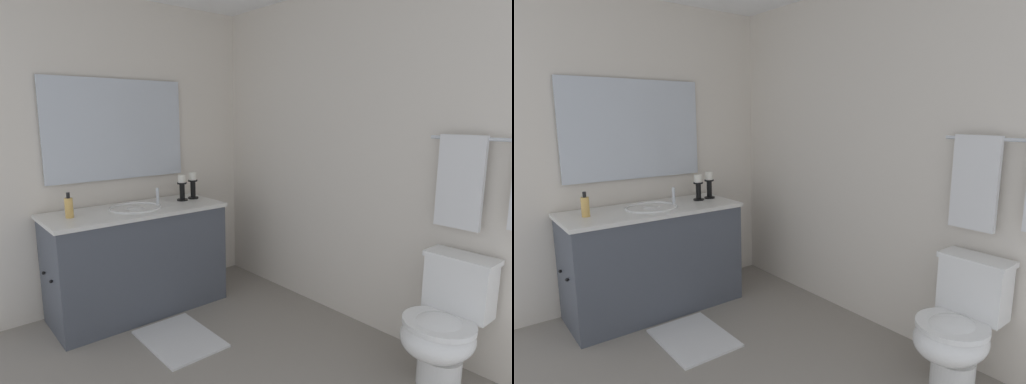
% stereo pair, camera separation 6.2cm
% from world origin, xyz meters
% --- Properties ---
extents(floor, '(2.89, 2.35, 0.02)m').
position_xyz_m(floor, '(0.00, 0.00, -0.01)').
color(floor, gray).
rests_on(floor, ground).
extents(wall_back, '(2.89, 0.04, 2.45)m').
position_xyz_m(wall_back, '(0.00, 1.18, 1.23)').
color(wall_back, silver).
rests_on(wall_back, ground).
extents(wall_left, '(0.04, 2.35, 2.45)m').
position_xyz_m(wall_left, '(-1.44, 0.00, 1.23)').
color(wall_left, silver).
rests_on(wall_left, ground).
extents(vanity_cabinet, '(0.58, 1.34, 0.83)m').
position_xyz_m(vanity_cabinet, '(-1.12, -0.03, 0.42)').
color(vanity_cabinet, '#474C56').
rests_on(vanity_cabinet, ground).
extents(sink_basin, '(0.40, 0.40, 0.24)m').
position_xyz_m(sink_basin, '(-1.12, -0.03, 0.79)').
color(sink_basin, white).
rests_on(sink_basin, vanity_cabinet).
extents(mirror, '(0.02, 1.13, 0.79)m').
position_xyz_m(mirror, '(-1.40, -0.03, 1.43)').
color(mirror, silver).
extents(candle_holder_tall, '(0.09, 0.09, 0.23)m').
position_xyz_m(candle_holder_tall, '(-1.17, 0.53, 0.95)').
color(candle_holder_tall, black).
rests_on(candle_holder_tall, vanity_cabinet).
extents(candle_holder_short, '(0.09, 0.09, 0.22)m').
position_xyz_m(candle_holder_short, '(-1.16, 0.41, 0.94)').
color(candle_holder_short, black).
rests_on(candle_holder_short, vanity_cabinet).
extents(soap_bottle, '(0.06, 0.06, 0.18)m').
position_xyz_m(soap_bottle, '(-1.14, -0.51, 0.90)').
color(soap_bottle, '#E5B259').
rests_on(soap_bottle, vanity_cabinet).
extents(toilet, '(0.39, 0.54, 0.75)m').
position_xyz_m(toilet, '(0.90, 0.89, 0.37)').
color(toilet, white).
rests_on(toilet, ground).
extents(towel_bar, '(0.80, 0.02, 0.02)m').
position_xyz_m(towel_bar, '(1.03, 1.12, 1.41)').
color(towel_bar, silver).
extents(towel_near_vanity, '(0.26, 0.03, 0.54)m').
position_xyz_m(towel_near_vanity, '(0.83, 1.10, 1.16)').
color(towel_near_vanity, white).
rests_on(towel_near_vanity, towel_bar).
extents(bath_mat, '(0.60, 0.44, 0.02)m').
position_xyz_m(bath_mat, '(-0.49, -0.03, 0.01)').
color(bath_mat, silver).
rests_on(bath_mat, ground).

